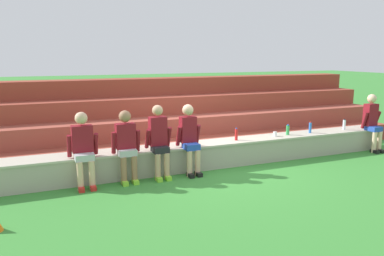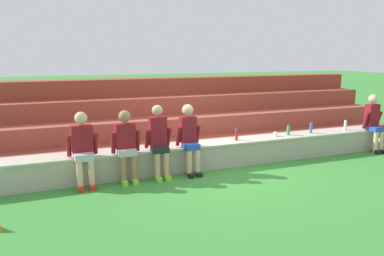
{
  "view_description": "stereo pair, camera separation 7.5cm",
  "coord_description": "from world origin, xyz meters",
  "views": [
    {
      "loc": [
        -3.44,
        -7.02,
        2.39
      ],
      "look_at": [
        -0.36,
        0.3,
        0.87
      ],
      "focal_mm": 36.11,
      "sensor_mm": 36.0,
      "label": 1
    },
    {
      "loc": [
        -3.37,
        -7.05,
        2.39
      ],
      "look_at": [
        -0.36,
        0.3,
        0.87
      ],
      "focal_mm": 36.11,
      "sensor_mm": 36.0,
      "label": 2
    }
  ],
  "objects": [
    {
      "name": "water_bottle_near_left",
      "position": [
        3.77,
        0.26,
        0.66
      ],
      "size": [
        0.07,
        0.07,
        0.28
      ],
      "color": "silver",
      "rests_on": "stone_seating_wall"
    },
    {
      "name": "person_left_of_center",
      "position": [
        -1.83,
        -0.02,
        0.75
      ],
      "size": [
        0.54,
        0.48,
        1.36
      ],
      "color": "#996B4C",
      "rests_on": "ground"
    },
    {
      "name": "water_bottle_mid_left",
      "position": [
        2.09,
        0.3,
        0.64
      ],
      "size": [
        0.08,
        0.08,
        0.24
      ],
      "color": "green",
      "rests_on": "stone_seating_wall"
    },
    {
      "name": "stone_seating_wall",
      "position": [
        0.0,
        0.3,
        0.28
      ],
      "size": [
        9.56,
        0.63,
        0.53
      ],
      "color": "#A8A08E",
      "rests_on": "ground"
    },
    {
      "name": "person_right_of_center",
      "position": [
        -0.54,
        -0.0,
        0.76
      ],
      "size": [
        0.5,
        0.56,
        1.41
      ],
      "color": "#DBAD89",
      "rests_on": "ground"
    },
    {
      "name": "ground_plane",
      "position": [
        0.0,
        0.0,
        0.0
      ],
      "size": [
        80.0,
        80.0,
        0.0
      ],
      "primitive_type": "plane",
      "color": "#388433"
    },
    {
      "name": "person_far_right",
      "position": [
        4.39,
        -0.04,
        0.77
      ],
      "size": [
        0.49,
        0.52,
        1.42
      ],
      "color": "beige",
      "rests_on": "ground"
    },
    {
      "name": "water_bottle_near_right",
      "position": [
        0.69,
        0.26,
        0.66
      ],
      "size": [
        0.06,
        0.06,
        0.28
      ],
      "color": "red",
      "rests_on": "stone_seating_wall"
    },
    {
      "name": "person_center",
      "position": [
        -1.19,
        -0.02,
        0.77
      ],
      "size": [
        0.51,
        0.5,
        1.43
      ],
      "color": "tan",
      "rests_on": "ground"
    },
    {
      "name": "person_far_left",
      "position": [
        -2.62,
        -0.0,
        0.75
      ],
      "size": [
        0.55,
        0.55,
        1.37
      ],
      "color": "#DBAD89",
      "rests_on": "ground"
    },
    {
      "name": "plastic_cup_middle",
      "position": [
        1.72,
        0.28,
        0.58
      ],
      "size": [
        0.09,
        0.09,
        0.11
      ],
      "primitive_type": "cylinder",
      "color": "white",
      "rests_on": "stone_seating_wall"
    },
    {
      "name": "brick_bleachers",
      "position": [
        0.0,
        2.39,
        0.66
      ],
      "size": [
        11.71,
        2.6,
        1.76
      ],
      "color": "brown",
      "rests_on": "ground"
    },
    {
      "name": "water_bottle_mid_right",
      "position": [
        2.73,
        0.28,
        0.66
      ],
      "size": [
        0.06,
        0.06,
        0.27
      ],
      "color": "blue",
      "rests_on": "stone_seating_wall"
    }
  ]
}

